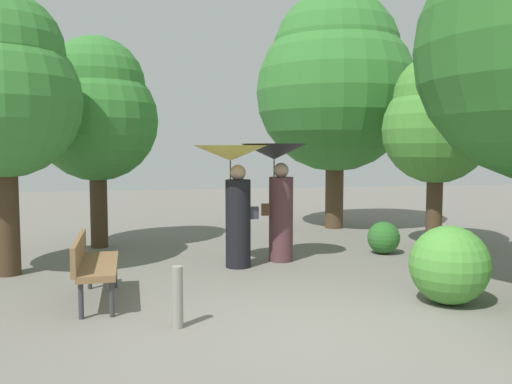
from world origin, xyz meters
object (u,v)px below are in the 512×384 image
park_bench (92,262)px  tree_near_left (96,110)px  person_right (277,180)px  tree_mid_right (336,80)px  tree_mid_left (2,86)px  tree_near_right (437,120)px  path_marker_post (178,297)px  person_left (234,181)px

park_bench → tree_near_left: bearing=1.8°
park_bench → person_right: bearing=-57.8°
tree_near_left → tree_mid_right: size_ratio=0.72×
park_bench → tree_mid_right: (5.17, 5.39, 3.06)m
person_right → tree_mid_left: tree_mid_left is taller
park_bench → tree_near_right: 6.91m
tree_near_right → tree_mid_right: bearing=108.5°
tree_near_left → path_marker_post: size_ratio=6.03×
person_right → tree_mid_left: size_ratio=0.47×
park_bench → tree_near_right: bearing=-69.8°
person_left → tree_mid_right: tree_mid_right is taller
tree_mid_right → tree_near_right: bearing=-71.5°
person_left → tree_near_right: (4.08, 0.86, 1.08)m
tree_mid_right → path_marker_post: tree_mid_right is taller
tree_near_left → tree_mid_left: bearing=-119.0°
tree_near_right → tree_mid_right: (-0.98, 2.92, 1.08)m
person_right → tree_mid_right: size_ratio=0.36×
person_right → tree_near_left: 3.89m
tree_mid_left → path_marker_post: tree_mid_left is taller
park_bench → person_left: bearing=-53.9°
park_bench → tree_near_right: size_ratio=0.41×
person_right → tree_near_left: bearing=59.1°
tree_near_left → tree_mid_right: tree_mid_right is taller
person_right → tree_mid_left: (-4.27, -0.15, 1.47)m
tree_near_left → park_bench: bearing=-86.5°
person_right → tree_near_right: 3.49m
park_bench → path_marker_post: (0.99, -1.20, -0.17)m
person_right → tree_near_left: tree_near_left is taller
park_bench → path_marker_post: 1.56m
tree_mid_right → path_marker_post: 8.44m
person_left → tree_near_left: (-2.30, 2.28, 1.28)m
person_right → tree_near_right: tree_near_right is taller
park_bench → tree_mid_right: 8.07m
tree_mid_left → park_bench: bearing=-51.6°
person_right → tree_mid_right: 4.69m
person_left → park_bench: bearing=129.1°
tree_near_right → path_marker_post: tree_near_right is taller
path_marker_post → person_right: bearing=59.0°
tree_near_left → tree_near_right: 6.54m
tree_mid_right → person_left: bearing=-129.3°
tree_mid_left → tree_near_right: bearing=5.3°
tree_near_right → tree_mid_left: size_ratio=0.87×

